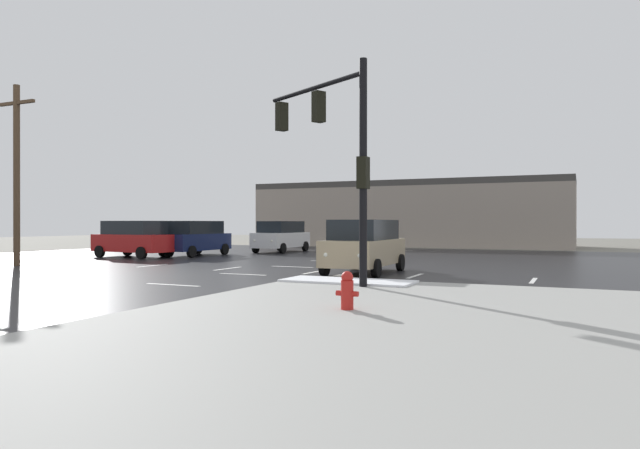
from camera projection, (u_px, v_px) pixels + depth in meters
name	position (u px, v px, depth m)	size (l,w,h in m)	color
ground_plane	(269.00, 271.00, 23.04)	(120.00, 120.00, 0.00)	slate
road_asphalt	(269.00, 271.00, 23.04)	(44.00, 44.00, 0.02)	black
sidewalk_corner	(631.00, 372.00, 7.14)	(18.00, 18.00, 0.14)	#9E9E99
snow_strip_curbside	(348.00, 281.00, 17.32)	(4.00, 1.60, 0.06)	white
lane_markings	(279.00, 274.00, 21.29)	(36.15, 36.15, 0.01)	silver
traffic_signal_mast	(336.00, 141.00, 17.05)	(4.24, 2.42, 6.42)	black
fire_hydrant	(347.00, 290.00, 11.80)	(0.48, 0.26, 0.79)	red
strip_building_background	(410.00, 214.00, 49.11)	(26.04, 8.00, 5.40)	gray
suv_tan	(364.00, 245.00, 21.81)	(2.29, 4.89, 2.03)	tan
suv_red	(134.00, 238.00, 31.76)	(4.97, 2.54, 2.03)	#B21919
suv_navy	(195.00, 237.00, 33.50)	(2.21, 4.86, 2.03)	#141E47
suv_white	(281.00, 236.00, 37.65)	(2.19, 4.85, 2.03)	white
utility_pole_mid	(17.00, 171.00, 25.53)	(2.20, 0.28, 8.10)	brown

